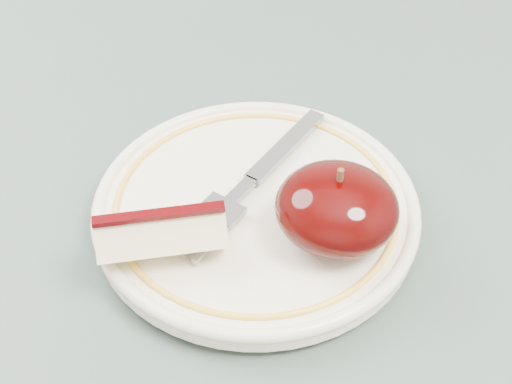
% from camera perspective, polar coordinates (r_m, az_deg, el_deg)
% --- Properties ---
extents(table, '(0.90, 0.90, 0.75)m').
position_cam_1_polar(table, '(0.57, -2.29, -5.54)').
color(table, brown).
rests_on(table, ground).
extents(plate, '(0.21, 0.21, 0.02)m').
position_cam_1_polar(plate, '(0.46, 0.00, -1.24)').
color(plate, '#F6EBCE').
rests_on(plate, table).
extents(apple_half, '(0.08, 0.07, 0.05)m').
position_cam_1_polar(apple_half, '(0.43, 6.47, -1.29)').
color(apple_half, black).
rests_on(apple_half, plate).
extents(apple_wedge, '(0.08, 0.06, 0.04)m').
position_cam_1_polar(apple_wedge, '(0.42, -7.55, -3.40)').
color(apple_wedge, beige).
rests_on(apple_wedge, plate).
extents(fork, '(0.08, 0.16, 0.00)m').
position_cam_1_polar(fork, '(0.47, -0.43, 0.88)').
color(fork, gray).
rests_on(fork, plate).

